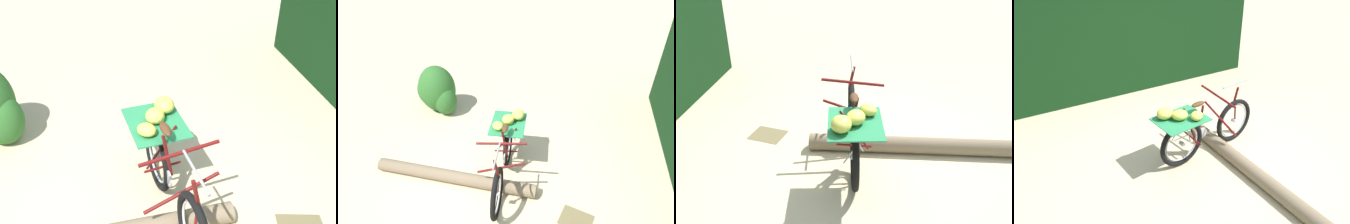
{
  "view_description": "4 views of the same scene",
  "coord_description": "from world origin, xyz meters",
  "views": [
    {
      "loc": [
        -0.11,
        -2.79,
        3.13
      ],
      "look_at": [
        -0.18,
        0.58,
        0.86
      ],
      "focal_mm": 44.51,
      "sensor_mm": 36.0,
      "label": 1
    },
    {
      "loc": [
        1.45,
        -2.8,
        3.5
      ],
      "look_at": [
        -0.41,
        0.64,
        0.89
      ],
      "focal_mm": 31.12,
      "sensor_mm": 36.0,
      "label": 2
    },
    {
      "loc": [
        -1.21,
        3.49,
        2.55
      ],
      "look_at": [
        -0.2,
        0.57,
        0.91
      ],
      "focal_mm": 38.99,
      "sensor_mm": 36.0,
      "label": 3
    },
    {
      "loc": [
        -3.59,
        1.54,
        2.84
      ],
      "look_at": [
        -0.34,
        0.51,
        0.91
      ],
      "focal_mm": 31.89,
      "sensor_mm": 36.0,
      "label": 4
    }
  ],
  "objects": [
    {
      "name": "ground_plane",
      "position": [
        0.0,
        0.0,
        0.0
      ],
      "size": [
        60.0,
        60.0,
        0.0
      ],
      "primitive_type": "plane",
      "color": "beige"
    },
    {
      "name": "bicycle",
      "position": [
        -0.15,
        0.12,
        0.48
      ],
      "size": [
        0.96,
        1.77,
        1.03
      ],
      "rotation": [
        0.0,
        0.0,
        -1.22
      ],
      "color": "black",
      "rests_on": "ground_plane"
    },
    {
      "name": "fallen_log",
      "position": [
        -0.81,
        -0.33,
        0.1
      ],
      "size": [
        2.55,
        0.87,
        0.2
      ],
      "primitive_type": "cylinder",
      "rotation": [
        0.0,
        1.57,
        0.26
      ],
      "color": "#7F6B51",
      "rests_on": "ground_plane"
    },
    {
      "name": "leaf_litter_patch",
      "position": [
        1.1,
        -0.11,
        0.0
      ],
      "size": [
        0.44,
        0.36,
        0.01
      ],
      "primitive_type": "cube",
      "color": "olive",
      "rests_on": "ground_plane"
    }
  ]
}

